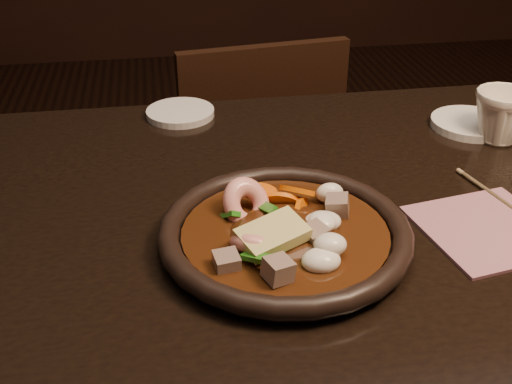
{
  "coord_description": "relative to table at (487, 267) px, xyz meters",
  "views": [
    {
      "loc": [
        -0.41,
        -0.63,
        1.19
      ],
      "look_at": [
        -0.31,
        0.03,
        0.8
      ],
      "focal_mm": 45.0,
      "sensor_mm": 36.0,
      "label": 1
    }
  ],
  "objects": [
    {
      "name": "table",
      "position": [
        0.0,
        0.0,
        0.0
      ],
      "size": [
        1.6,
        0.9,
        0.75
      ],
      "color": "black",
      "rests_on": "floor"
    },
    {
      "name": "chair",
      "position": [
        -0.21,
        0.71,
        -0.24
      ],
      "size": [
        0.42,
        0.42,
        0.8
      ],
      "rotation": [
        0.0,
        0.0,
        3.27
      ],
      "color": "black",
      "rests_on": "floor"
    },
    {
      "name": "plate",
      "position": [
        -0.28,
        -0.01,
        0.09
      ],
      "size": [
        0.3,
        0.3,
        0.03
      ],
      "color": "black",
      "rests_on": "table"
    },
    {
      "name": "stirfry",
      "position": [
        -0.28,
        -0.02,
        0.1
      ],
      "size": [
        0.18,
        0.22,
        0.07
      ],
      "color": "#321809",
      "rests_on": "plate"
    },
    {
      "name": "saucer_left",
      "position": [
        -0.38,
        0.39,
        0.08
      ],
      "size": [
        0.12,
        0.12,
        0.01
      ],
      "primitive_type": "cylinder",
      "color": "silver",
      "rests_on": "table"
    },
    {
      "name": "saucer_right",
      "position": [
        0.09,
        0.27,
        0.08
      ],
      "size": [
        0.13,
        0.13,
        0.01
      ],
      "primitive_type": "cylinder",
      "color": "silver",
      "rests_on": "table"
    },
    {
      "name": "tea_cup",
      "position": [
        0.11,
        0.21,
        0.12
      ],
      "size": [
        0.1,
        0.1,
        0.09
      ],
      "primitive_type": "imported",
      "rotation": [
        0.0,
        0.0,
        0.23
      ],
      "color": "white",
      "rests_on": "table"
    },
    {
      "name": "napkin",
      "position": [
        -0.03,
        -0.02,
        0.08
      ],
      "size": [
        0.18,
        0.18,
        0.0
      ],
      "primitive_type": "cube",
      "rotation": [
        0.0,
        0.0,
        0.17
      ],
      "color": "#975D6A",
      "rests_on": "table"
    }
  ]
}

